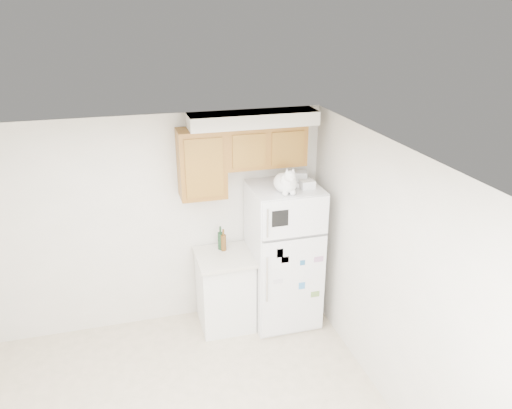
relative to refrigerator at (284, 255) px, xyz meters
name	(u,v)px	position (x,y,z in m)	size (l,w,h in m)	color
room_shell	(191,261)	(-1.26, -1.36, 0.82)	(3.84, 4.04, 2.52)	silver
refrigerator	(284,255)	(0.00, 0.00, 0.00)	(0.76, 0.78, 1.70)	white
base_counter	(225,289)	(-0.69, 0.07, -0.39)	(0.64, 0.64, 0.92)	white
cat	(286,182)	(-0.05, -0.17, 0.96)	(0.30, 0.44, 0.31)	white
storage_box_back	(299,176)	(0.22, 0.17, 0.90)	(0.18, 0.13, 0.10)	white
storage_box_front	(307,184)	(0.22, -0.11, 0.89)	(0.15, 0.11, 0.09)	white
bottle_green	(221,238)	(-0.70, 0.23, 0.21)	(0.07, 0.07, 0.28)	#19381E
bottle_amber	(223,240)	(-0.67, 0.19, 0.20)	(0.06, 0.06, 0.26)	#593814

